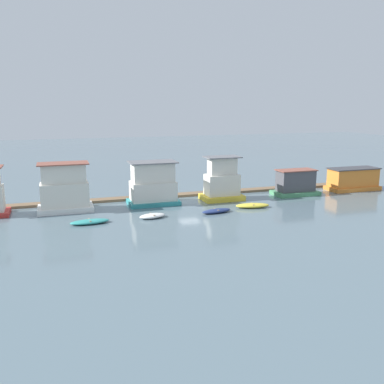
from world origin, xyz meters
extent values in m
plane|color=slate|center=(0.00, 0.00, 0.00)|extent=(200.00, 200.00, 0.00)
cube|color=brown|center=(0.00, 3.38, 0.15)|extent=(59.60, 1.61, 0.30)
cube|color=white|center=(-14.57, -0.10, 0.29)|extent=(5.97, 3.53, 0.58)
cube|color=silver|center=(-14.57, -0.10, 1.90)|extent=(5.14, 2.71, 2.64)
cube|color=silver|center=(-14.57, -0.10, 4.26)|extent=(4.70, 2.27, 2.08)
cube|color=brown|center=(-14.57, -0.10, 5.36)|extent=(5.44, 3.01, 0.12)
cube|color=teal|center=(-4.49, 0.17, 0.24)|extent=(5.94, 3.81, 0.48)
cube|color=silver|center=(-4.49, 0.17, 1.61)|extent=(5.22, 3.09, 2.24)
cube|color=silver|center=(-4.49, 0.17, 3.86)|extent=(4.81, 2.68, 2.26)
cube|color=slate|center=(-4.49, 0.17, 5.05)|extent=(5.52, 3.39, 0.12)
cube|color=gold|center=(4.17, -0.19, 0.31)|extent=(5.04, 3.42, 0.62)
cube|color=silver|center=(4.17, -0.19, 1.90)|extent=(4.03, 2.41, 2.56)
cube|color=silver|center=(4.17, -0.19, 4.24)|extent=(3.34, 1.72, 2.11)
cube|color=slate|center=(4.17, -0.19, 5.35)|extent=(4.33, 2.71, 0.12)
cube|color=#4C9360|center=(14.42, -0.48, 0.25)|extent=(5.86, 3.29, 0.50)
cube|color=#4C4C51|center=(14.42, -0.48, 1.86)|extent=(4.77, 2.20, 2.71)
cube|color=brown|center=(14.42, -0.48, 3.28)|extent=(5.07, 2.50, 0.12)
cube|color=orange|center=(23.69, -0.12, 0.27)|extent=(7.24, 3.22, 0.55)
cube|color=orange|center=(23.69, -0.12, 1.75)|extent=(6.66, 2.63, 2.40)
cube|color=#38383D|center=(23.69, -0.12, 3.01)|extent=(6.96, 2.93, 0.12)
ellipsoid|color=teal|center=(-12.46, -6.23, 0.22)|extent=(3.99, 1.68, 0.43)
cube|color=#997F60|center=(-12.46, -6.23, 0.37)|extent=(0.24, 1.19, 0.08)
ellipsoid|color=white|center=(-6.01, -6.02, 0.23)|extent=(3.05, 1.92, 0.47)
cube|color=#997F60|center=(-6.01, -6.02, 0.40)|extent=(0.37, 1.21, 0.08)
ellipsoid|color=navy|center=(1.18, -6.08, 0.22)|extent=(3.70, 1.75, 0.44)
cube|color=#997F60|center=(1.18, -6.08, 0.37)|extent=(0.32, 1.02, 0.08)
ellipsoid|color=yellow|center=(5.98, -5.20, 0.26)|extent=(4.13, 2.06, 0.53)
cube|color=#997F60|center=(5.98, -5.20, 0.45)|extent=(0.36, 1.18, 0.08)
camera|label=1|loc=(-15.40, -48.58, 11.95)|focal=40.00mm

